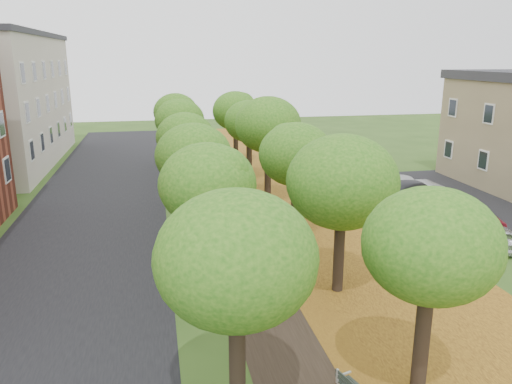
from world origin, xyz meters
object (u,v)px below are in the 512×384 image
car_red (464,220)px  car_white (407,188)px  car_silver (501,240)px  car_grey (413,192)px

car_red → car_white: (0.00, 5.91, 0.12)m
car_silver → car_white: bearing=17.8°
car_silver → car_white: 8.72m
car_red → car_grey: car_grey is taller
car_grey → car_silver: bearing=168.0°
car_silver → car_grey: car_grey is taller
car_red → car_white: bearing=14.4°
car_grey → car_white: (0.00, 0.84, 0.03)m
car_red → car_grey: (0.00, 5.08, 0.10)m
car_grey → car_white: size_ratio=0.92×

